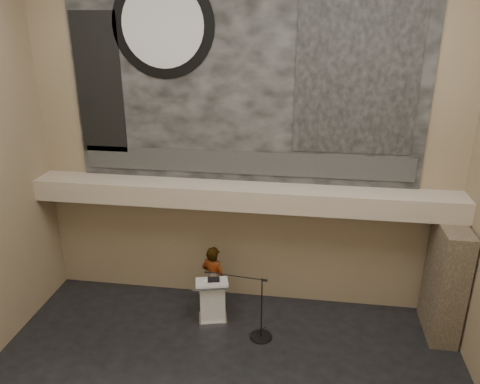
# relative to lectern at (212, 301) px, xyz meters

# --- Properties ---
(wall_back) EXTENTS (10.00, 0.02, 8.50)m
(wall_back) POSITION_rel_lectern_xyz_m (0.60, 1.22, 3.70)
(wall_back) COLOR #807051
(wall_back) RESTS_ON floor
(soffit) EXTENTS (10.00, 0.80, 0.50)m
(soffit) POSITION_rel_lectern_xyz_m (0.60, 0.82, 2.40)
(soffit) COLOR tan
(soffit) RESTS_ON wall_back
(sprinkler_left) EXTENTS (0.04, 0.04, 0.06)m
(sprinkler_left) POSITION_rel_lectern_xyz_m (-1.00, 0.77, 2.12)
(sprinkler_left) COLOR #B2893D
(sprinkler_left) RESTS_ON soffit
(sprinkler_right) EXTENTS (0.04, 0.04, 0.06)m
(sprinkler_right) POSITION_rel_lectern_xyz_m (2.50, 0.77, 2.12)
(sprinkler_right) COLOR #B2893D
(sprinkler_right) RESTS_ON soffit
(banner) EXTENTS (8.00, 0.05, 5.00)m
(banner) POSITION_rel_lectern_xyz_m (0.60, 1.19, 5.15)
(banner) COLOR black
(banner) RESTS_ON wall_back
(banner_text_strip) EXTENTS (7.76, 0.02, 0.55)m
(banner_text_strip) POSITION_rel_lectern_xyz_m (0.60, 1.15, 3.10)
(banner_text_strip) COLOR #2B2B2B
(banner_text_strip) RESTS_ON banner
(banner_clock_rim) EXTENTS (2.30, 0.02, 2.30)m
(banner_clock_rim) POSITION_rel_lectern_xyz_m (-1.20, 1.15, 6.15)
(banner_clock_rim) COLOR black
(banner_clock_rim) RESTS_ON banner
(banner_clock_face) EXTENTS (1.84, 0.02, 1.84)m
(banner_clock_face) POSITION_rel_lectern_xyz_m (-1.20, 1.13, 6.15)
(banner_clock_face) COLOR silver
(banner_clock_face) RESTS_ON banner
(banner_building_print) EXTENTS (2.60, 0.02, 3.60)m
(banner_building_print) POSITION_rel_lectern_xyz_m (3.00, 1.15, 5.25)
(banner_building_print) COLOR black
(banner_building_print) RESTS_ON banner
(banner_brick_print) EXTENTS (1.10, 0.02, 3.20)m
(banner_brick_print) POSITION_rel_lectern_xyz_m (-2.80, 1.15, 4.85)
(banner_brick_print) COLOR black
(banner_brick_print) RESTS_ON banner
(stone_pier) EXTENTS (0.60, 1.40, 2.70)m
(stone_pier) POSITION_rel_lectern_xyz_m (5.25, 0.37, 0.80)
(stone_pier) COLOR #403427
(stone_pier) RESTS_ON floor
(lectern) EXTENTS (0.85, 0.69, 1.14)m
(lectern) POSITION_rel_lectern_xyz_m (0.00, 0.00, 0.00)
(lectern) COLOR silver
(lectern) RESTS_ON floor
(binder) EXTENTS (0.32, 0.28, 0.04)m
(binder) POSITION_rel_lectern_xyz_m (0.04, 0.02, 0.56)
(binder) COLOR black
(binder) RESTS_ON lectern
(papers) EXTENTS (0.26, 0.31, 0.00)m
(papers) POSITION_rel_lectern_xyz_m (-0.08, -0.04, 0.55)
(papers) COLOR white
(papers) RESTS_ON lectern
(speaker_person) EXTENTS (0.75, 0.62, 1.76)m
(speaker_person) POSITION_rel_lectern_xyz_m (-0.05, 0.42, 0.33)
(speaker_person) COLOR silver
(speaker_person) RESTS_ON floor
(mic_stand) EXTENTS (1.57, 0.52, 1.56)m
(mic_stand) POSITION_rel_lectern_xyz_m (1.17, -0.45, -0.31)
(mic_stand) COLOR black
(mic_stand) RESTS_ON floor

